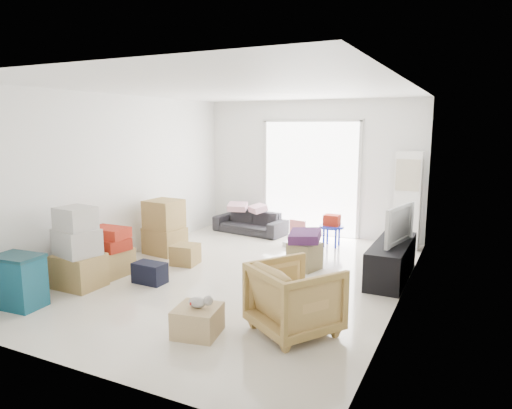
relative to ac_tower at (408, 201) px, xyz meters
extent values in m
cube|color=silver|center=(-1.95, -2.65, -0.99)|extent=(4.50, 6.00, 0.24)
cube|color=white|center=(-1.95, -2.65, 1.95)|extent=(4.50, 6.00, 0.24)
cube|color=white|center=(-1.95, 0.47, 0.48)|extent=(4.50, 0.24, 2.70)
cube|color=white|center=(-1.95, -5.77, 0.48)|extent=(4.50, 0.24, 2.70)
cube|color=white|center=(-4.32, -2.65, 0.48)|extent=(0.24, 6.00, 2.70)
cube|color=white|center=(0.42, -2.65, 0.48)|extent=(0.24, 6.00, 2.70)
cube|color=white|center=(-1.95, 0.33, 0.27)|extent=(2.00, 0.01, 2.30)
cube|color=silver|center=(-2.95, 0.32, 0.27)|extent=(0.06, 0.04, 2.30)
cube|color=silver|center=(-0.95, 0.32, 0.27)|extent=(0.06, 0.04, 2.30)
cube|color=silver|center=(-1.95, 0.32, 1.42)|extent=(2.10, 0.04, 0.06)
cube|color=white|center=(0.00, 0.00, 0.00)|extent=(0.45, 0.30, 1.75)
cube|color=black|center=(0.05, -1.77, -0.61)|extent=(0.48, 1.60, 0.53)
imported|color=black|center=(0.05, -1.77, -0.28)|extent=(0.74, 1.05, 0.13)
imported|color=#27262B|center=(-3.07, -0.15, -0.58)|extent=(1.58, 0.66, 0.60)
cube|color=#F4B2C6|center=(-3.35, -0.19, -0.21)|extent=(0.48, 0.42, 0.13)
cube|color=#F4B2C6|center=(-2.88, -0.18, -0.22)|extent=(0.40, 0.39, 0.11)
imported|color=tan|center=(-0.57, -4.05, -0.45)|extent=(1.10, 1.09, 0.84)
cube|color=#0E4459|center=(-3.85, -4.88, -0.72)|extent=(0.58, 0.43, 0.31)
cube|color=#0E4459|center=(-3.85, -4.88, -0.41)|extent=(0.58, 0.43, 0.31)
cube|color=#0C333D|center=(-3.85, -4.88, -0.24)|extent=(0.60, 0.45, 0.04)
cube|color=tan|center=(-3.75, -4.04, -0.65)|extent=(0.62, 0.52, 0.46)
cube|color=beige|center=(-3.75, -4.04, -0.24)|extent=(0.65, 0.58, 0.36)
cube|color=beige|center=(-3.75, -4.04, 0.09)|extent=(0.51, 0.46, 0.31)
cube|color=tan|center=(-3.75, -3.45, -0.68)|extent=(0.57, 0.57, 0.39)
cube|color=red|center=(-3.75, -3.45, -0.40)|extent=(0.64, 0.49, 0.17)
cube|color=red|center=(-3.75, -3.45, -0.23)|extent=(0.57, 0.38, 0.16)
cube|color=tan|center=(-3.72, -2.16, -0.65)|extent=(0.69, 0.60, 0.45)
cube|color=tan|center=(-3.72, -2.16, -0.18)|extent=(0.57, 0.57, 0.49)
cube|color=tan|center=(-3.03, -2.54, -0.71)|extent=(0.44, 0.44, 0.32)
cube|color=black|center=(-2.98, -3.49, -0.73)|extent=(0.46, 0.28, 0.29)
cube|color=#8D8052|center=(-1.23, -1.93, -0.67)|extent=(0.51, 0.51, 0.41)
cube|color=#4C2255|center=(-1.23, -1.93, -0.39)|extent=(0.53, 0.53, 0.14)
cylinder|color=#1C2CBE|center=(-1.25, -0.44, -0.50)|extent=(0.45, 0.45, 0.04)
cylinder|color=#1C2CBE|center=(-1.14, -0.32, -0.70)|extent=(0.04, 0.04, 0.35)
cylinder|color=#1C2CBE|center=(-1.36, -0.32, -0.70)|extent=(0.04, 0.04, 0.35)
cylinder|color=#1C2CBE|center=(-1.36, -0.55, -0.70)|extent=(0.04, 0.04, 0.35)
cylinder|color=#1C2CBE|center=(-1.14, -0.55, -0.70)|extent=(0.04, 0.04, 0.35)
cube|color=red|center=(-1.25, -0.44, -0.38)|extent=(0.28, 0.22, 0.20)
cube|color=silver|center=(-1.85, -0.74, -0.83)|extent=(0.40, 0.36, 0.09)
cube|color=#E67881|center=(-1.85, -0.61, -0.60)|extent=(0.33, 0.10, 0.38)
cube|color=tan|center=(-1.48, -4.55, -0.72)|extent=(0.53, 0.53, 0.30)
ellipsoid|color=#B2ADA8|center=(-1.48, -4.55, -0.52)|extent=(0.20, 0.14, 0.11)
cube|color=red|center=(-1.48, -4.55, -0.51)|extent=(0.16, 0.14, 0.03)
sphere|color=#B2ADA8|center=(-1.37, -4.52, -0.49)|extent=(0.11, 0.11, 0.11)
camera|label=1|loc=(1.07, -8.39, 1.33)|focal=32.00mm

